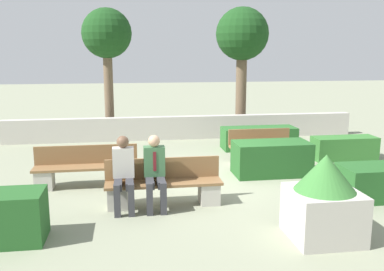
{
  "coord_description": "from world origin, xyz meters",
  "views": [
    {
      "loc": [
        -1.81,
        -9.05,
        2.81
      ],
      "look_at": [
        -0.36,
        0.5,
        0.9
      ],
      "focal_mm": 40.0,
      "sensor_mm": 36.0,
      "label": 1
    }
  ],
  "objects": [
    {
      "name": "tree_leftmost",
      "position": [
        -2.4,
        5.29,
        3.27
      ],
      "size": [
        1.6,
        1.6,
        4.18
      ],
      "color": "brown",
      "rests_on": "ground_plane"
    },
    {
      "name": "person_seated_woman",
      "position": [
        -1.91,
        -1.63,
        0.74
      ],
      "size": [
        0.38,
        0.64,
        1.33
      ],
      "color": "#333338",
      "rests_on": "ground_plane"
    },
    {
      "name": "bench_right_side",
      "position": [
        -2.71,
        -0.15,
        0.34
      ],
      "size": [
        2.15,
        0.49,
        0.85
      ],
      "rotation": [
        0.0,
        0.0,
        0.03
      ],
      "color": "brown",
      "rests_on": "ground_plane"
    },
    {
      "name": "ground_plane",
      "position": [
        0.0,
        0.0,
        0.0
      ],
      "size": [
        60.0,
        60.0,
        0.0
      ],
      "primitive_type": "plane",
      "color": "gray"
    },
    {
      "name": "hedge_block_mid_right",
      "position": [
        3.81,
        1.2,
        0.3
      ],
      "size": [
        1.67,
        0.61,
        0.6
      ],
      "color": "#33702D",
      "rests_on": "ground_plane"
    },
    {
      "name": "hedge_block_near_left",
      "position": [
        1.97,
        2.78,
        0.31
      ],
      "size": [
        2.15,
        0.77,
        0.63
      ],
      "color": "#286028",
      "rests_on": "ground_plane"
    },
    {
      "name": "hedge_block_far_left",
      "position": [
        1.44,
        0.13,
        0.38
      ],
      "size": [
        1.73,
        0.87,
        0.77
      ],
      "color": "#235623",
      "rests_on": "ground_plane"
    },
    {
      "name": "perimeter_wall",
      "position": [
        0.0,
        4.53,
        0.37
      ],
      "size": [
        11.32,
        0.3,
        0.74
      ],
      "color": "#B7B2A8",
      "rests_on": "ground_plane"
    },
    {
      "name": "hedge_block_mid_left",
      "position": [
        2.93,
        -1.75,
        0.32
      ],
      "size": [
        1.42,
        0.83,
        0.65
      ],
      "color": "#235623",
      "rests_on": "ground_plane"
    },
    {
      "name": "planter_corner_left",
      "position": [
        1.07,
        -3.3,
        0.63
      ],
      "size": [
        1.0,
        1.0,
        1.31
      ],
      "color": "#B7B2A8",
      "rests_on": "ground_plane"
    },
    {
      "name": "bench_front",
      "position": [
        -1.19,
        -1.49,
        0.34
      ],
      "size": [
        2.15,
        0.48,
        0.85
      ],
      "color": "brown",
      "rests_on": "ground_plane"
    },
    {
      "name": "person_seated_man",
      "position": [
        -1.36,
        -1.63,
        0.73
      ],
      "size": [
        0.38,
        0.64,
        1.33
      ],
      "color": "#333338",
      "rests_on": "ground_plane"
    },
    {
      "name": "bench_left_side",
      "position": [
        1.53,
        1.19,
        0.32
      ],
      "size": [
        1.62,
        0.48,
        0.85
      ],
      "rotation": [
        0.0,
        0.0,
        -0.02
      ],
      "color": "brown",
      "rests_on": "ground_plane"
    },
    {
      "name": "tree_center_left",
      "position": [
        2.12,
        5.4,
        3.27
      ],
      "size": [
        1.8,
        1.8,
        4.29
      ],
      "color": "brown",
      "rests_on": "ground_plane"
    }
  ]
}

